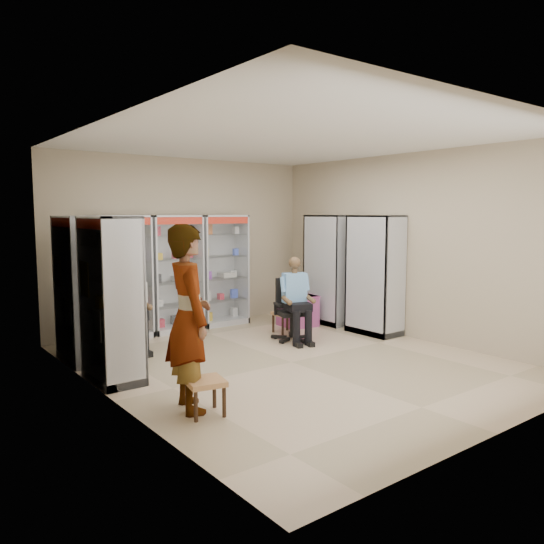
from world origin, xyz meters
TOP-DOWN VIEW (x-y plane):
  - floor at (0.00, 0.00)m, footprint 6.00×6.00m
  - room_shell at (0.00, 0.00)m, footprint 5.02×6.02m
  - cabinet_back_left at (-1.30, 2.73)m, footprint 0.90×0.50m
  - cabinet_back_mid at (-0.35, 2.73)m, footprint 0.90×0.50m
  - cabinet_back_right at (0.60, 2.73)m, footprint 0.90×0.50m
  - cabinet_right_far at (2.23, 1.60)m, footprint 0.90×0.50m
  - cabinet_right_near at (2.23, 0.50)m, footprint 0.90×0.50m
  - cabinet_left_far at (-2.23, 1.80)m, footprint 0.90×0.50m
  - cabinet_left_near at (-2.23, 0.70)m, footprint 0.90×0.50m
  - wooden_chair at (-1.55, 2.00)m, footprint 0.42×0.42m
  - seated_customer at (-1.55, 1.95)m, footprint 0.44×0.60m
  - office_chair at (0.82, 0.98)m, footprint 0.68×0.68m
  - seated_shopkeeper at (0.82, 0.93)m, footprint 0.57×0.68m
  - pink_trunk at (1.60, 1.76)m, footprint 0.64×0.62m
  - tea_glass at (1.63, 1.73)m, footprint 0.07×0.07m
  - woven_stool_a at (1.06, 1.45)m, footprint 0.39×0.39m
  - woven_stool_b at (-1.90, -0.93)m, footprint 0.44×0.44m
  - standing_man at (-1.95, -0.70)m, footprint 0.60×0.79m

SIDE VIEW (x-z plane):
  - floor at x=0.00m, z-range 0.00..0.00m
  - woven_stool_a at x=1.06m, z-range 0.00..0.36m
  - woven_stool_b at x=-1.90m, z-range 0.00..0.37m
  - pink_trunk at x=1.60m, z-range 0.00..0.56m
  - wooden_chair at x=-1.55m, z-range 0.00..0.94m
  - office_chair at x=0.82m, z-range 0.00..0.99m
  - tea_glass at x=1.63m, z-range 0.56..0.66m
  - seated_shopkeeper at x=0.82m, z-range 0.00..1.27m
  - seated_customer at x=-1.55m, z-range 0.00..1.34m
  - standing_man at x=-1.95m, z-range 0.00..1.93m
  - cabinet_back_left at x=-1.30m, z-range 0.00..2.00m
  - cabinet_back_mid at x=-0.35m, z-range 0.00..2.00m
  - cabinet_back_right at x=0.60m, z-range 0.00..2.00m
  - cabinet_right_far at x=2.23m, z-range 0.00..2.00m
  - cabinet_right_near at x=2.23m, z-range 0.00..2.00m
  - cabinet_left_far at x=-2.23m, z-range 0.00..2.00m
  - cabinet_left_near at x=-2.23m, z-range 0.00..2.00m
  - room_shell at x=0.00m, z-range 0.46..3.47m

